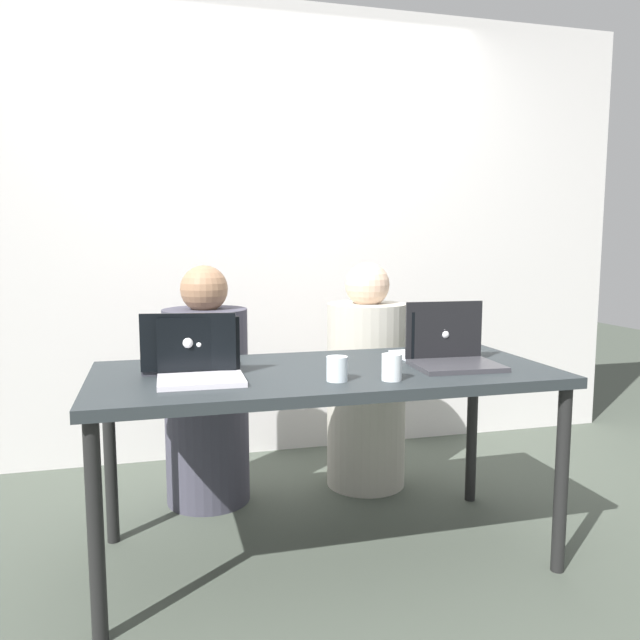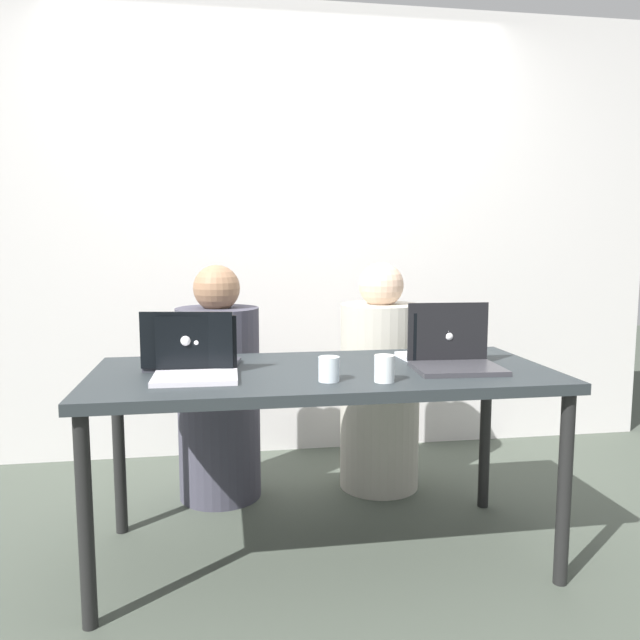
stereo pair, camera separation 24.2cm
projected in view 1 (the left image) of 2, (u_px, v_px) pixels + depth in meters
ground_plane at (325, 555)px, 2.47m from camera, size 12.00×12.00×0.00m
back_wall at (264, 234)px, 3.59m from camera, size 4.51×0.10×2.56m
desk at (325, 386)px, 2.38m from camera, size 1.73×0.78×0.75m
person_on_left at (207, 398)px, 2.94m from camera, size 0.39×0.39×1.13m
person_on_right at (366, 388)px, 3.14m from camera, size 0.48×0.48×1.13m
laptop_back_left at (191, 359)px, 2.33m from camera, size 0.38×0.29×0.23m
laptop_front_right at (452, 352)px, 2.44m from camera, size 0.34×0.30×0.25m
laptop_back_right at (434, 347)px, 2.60m from camera, size 0.30×0.25×0.21m
laptop_front_left at (200, 367)px, 2.18m from camera, size 0.30×0.25×0.21m
water_glass_center at (337, 370)px, 2.17m from camera, size 0.07×0.07×0.09m
water_glass_right at (392, 369)px, 2.18m from camera, size 0.07×0.07×0.09m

